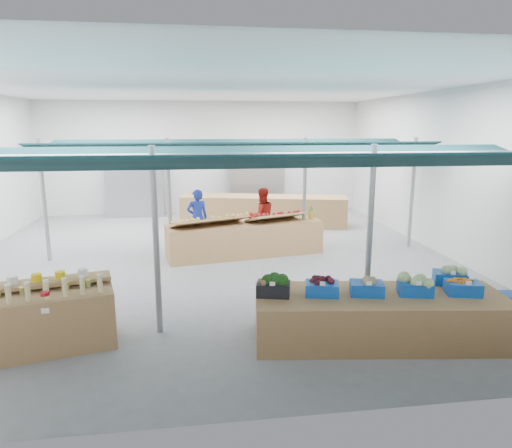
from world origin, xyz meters
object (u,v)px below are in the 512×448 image
object	(u,v)px
veg_counter	(379,317)
vendor_right	(262,216)
fruit_counter	(245,239)
crate_stack	(508,312)
bottle_shelf	(45,318)
vendor_left	(197,218)

from	to	relation	value
veg_counter	vendor_right	bearing A→B (deg)	105.62
veg_counter	fruit_counter	distance (m)	5.26
veg_counter	crate_stack	distance (m)	2.24
bottle_shelf	fruit_counter	bearing A→B (deg)	38.59
bottle_shelf	veg_counter	world-z (taller)	bottle_shelf
vendor_left	fruit_counter	bearing A→B (deg)	126.96
fruit_counter	crate_stack	distance (m)	6.26
veg_counter	crate_stack	xyz separation A→B (m)	(2.24, 0.03, -0.06)
veg_counter	fruit_counter	size ratio (longest dim) A/B	0.96
fruit_counter	vendor_right	bearing A→B (deg)	50.86
veg_counter	fruit_counter	bearing A→B (deg)	113.85
veg_counter	vendor_left	distance (m)	6.73
fruit_counter	vendor_right	xyz separation A→B (m)	(0.60, 1.10, 0.37)
bottle_shelf	crate_stack	distance (m)	7.31
vendor_left	crate_stack	bearing A→B (deg)	118.45
bottle_shelf	vendor_right	bearing A→B (deg)	40.22
crate_stack	veg_counter	bearing A→B (deg)	-179.17
bottle_shelf	crate_stack	bearing A→B (deg)	-16.96
vendor_left	vendor_right	distance (m)	1.80
bottle_shelf	fruit_counter	distance (m)	5.80
vendor_right	vendor_left	bearing A→B (deg)	-10.53
vendor_left	vendor_right	xyz separation A→B (m)	(1.80, 0.00, 0.00)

